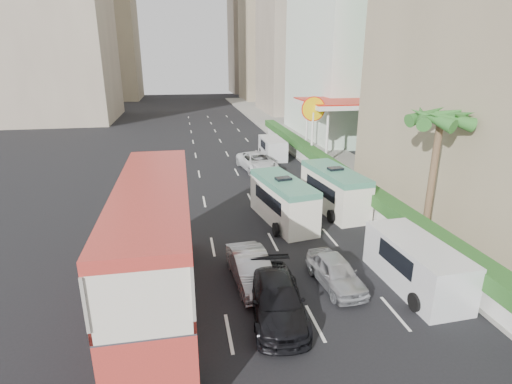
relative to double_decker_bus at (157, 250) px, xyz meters
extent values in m
plane|color=black|center=(6.00, 0.00, -2.53)|extent=(200.00, 200.00, 0.00)
cube|color=#BC352C|center=(0.00, 0.00, 0.00)|extent=(2.50, 11.00, 5.06)
imported|color=#AFB1B6|center=(3.76, 1.21, -2.53)|extent=(1.78, 4.28, 1.38)
imported|color=#AFB1B6|center=(7.28, 0.35, -2.53)|extent=(1.83, 3.85, 1.27)
imported|color=black|center=(4.31, -1.26, -2.53)|extent=(2.40, 4.95, 1.39)
imported|color=silver|center=(7.47, 19.31, -2.53)|extent=(3.26, 5.72, 1.50)
cube|color=silver|center=(6.81, 7.71, -1.24)|extent=(2.93, 6.08, 2.58)
cube|color=silver|center=(10.50, 9.02, -1.21)|extent=(2.67, 6.17, 2.65)
cube|color=silver|center=(10.56, -0.32, -1.51)|extent=(2.29, 5.21, 2.05)
cube|color=silver|center=(9.82, 23.66, -1.58)|extent=(1.91, 4.74, 1.89)
cube|color=#99968C|center=(15.00, 25.00, -2.44)|extent=(6.00, 120.00, 0.18)
cube|color=silver|center=(12.20, 14.00, -1.85)|extent=(0.30, 44.00, 1.00)
cube|color=#2D6626|center=(12.20, 14.00, -1.00)|extent=(1.10, 44.00, 0.70)
cylinder|color=brown|center=(13.80, 4.00, 0.85)|extent=(0.36, 0.36, 6.40)
cube|color=silver|center=(16.00, 23.00, 0.22)|extent=(6.50, 8.00, 5.50)
cube|color=tan|center=(23.00, 104.00, 17.47)|extent=(14.00, 14.00, 40.00)
camera|label=1|loc=(1.17, -13.81, 6.73)|focal=28.00mm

